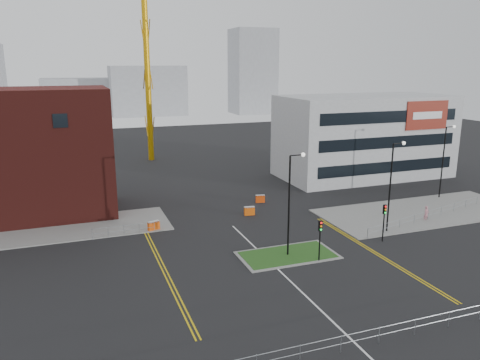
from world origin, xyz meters
The scene contains 27 objects.
ground centered at (0.00, 0.00, 0.00)m, with size 200.00×200.00×0.00m, color black.
pavement_left centered at (-20.00, 22.00, 0.06)m, with size 28.00×8.00×0.12m, color slate.
pavement_right centered at (22.00, 14.00, 0.06)m, with size 24.00×10.00×0.12m, color slate.
island_kerb centered at (2.00, 8.00, 0.04)m, with size 8.60×4.60×0.08m, color slate.
grass_island centered at (2.00, 8.00, 0.06)m, with size 8.00×4.00×0.12m, color #214918.
office_block centered at (26.01, 31.97, 6.00)m, with size 25.00×12.20×12.00m.
tower_crane centered at (3.43, 57.20, 25.81)m, with size 49.50×20.82×37.35m.
streetlamp_island centered at (2.22, 8.00, 5.41)m, with size 1.46×0.36×9.18m.
streetlamp_right_near centered at (14.22, 10.00, 5.41)m, with size 1.46×0.36×9.18m.
streetlamp_right_far centered at (28.22, 18.00, 5.41)m, with size 1.46×0.36×9.18m.
traffic_light_island centered at (4.00, 5.98, 2.57)m, with size 0.28×0.33×3.65m.
traffic_light_right centered at (12.00, 7.98, 2.57)m, with size 0.28×0.33×3.65m.
railing_front centered at (0.00, -6.00, 0.78)m, with size 24.05×0.05×1.10m.
railing_left centered at (-11.00, 18.00, 0.74)m, with size 6.05×0.05×1.10m.
railing_right centered at (20.50, 11.50, 0.78)m, with size 19.05×5.05×1.10m.
centre_line centered at (0.00, 2.00, 0.01)m, with size 0.15×30.00×0.01m, color silver.
yellow_left_a centered at (-9.00, 10.00, 0.01)m, with size 0.12×24.00×0.01m, color gold.
yellow_left_b centered at (-8.70, 10.00, 0.01)m, with size 0.12×24.00×0.01m, color gold.
yellow_right_a centered at (9.50, 6.00, 0.01)m, with size 0.12×20.00×0.01m, color gold.
yellow_right_b centered at (9.80, 6.00, 0.01)m, with size 0.12×20.00×0.01m, color gold.
skyline_b centered at (10.00, 130.00, 8.00)m, with size 24.00×12.00×16.00m, color gray.
skyline_c centered at (45.00, 125.00, 14.00)m, with size 14.00×12.00×28.00m, color gray.
skyline_d centered at (-8.00, 140.00, 6.00)m, with size 30.00×12.00×12.00m, color gray.
pedestrian centered at (20.03, 11.30, 0.86)m, with size 0.62×0.41×1.71m, color #BC7984.
barrier_left centered at (-8.00, 18.42, 0.55)m, with size 1.28×0.76×1.02m.
barrier_mid centered at (2.97, 19.83, 0.53)m, with size 1.21×0.54×0.98m.
barrier_right centered at (6.00, 24.00, 0.51)m, with size 1.16×0.59×0.93m.
Camera 1 is at (-15.21, -26.70, 16.44)m, focal length 35.00 mm.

